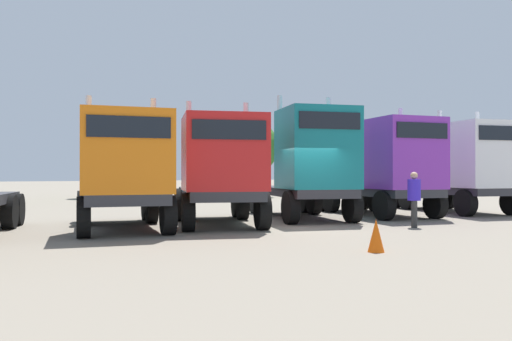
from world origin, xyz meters
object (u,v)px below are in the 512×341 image
object	(u,v)px
semi_truck_red	(221,169)
semi_truck_white	(469,167)
semi_truck_purple	(391,166)
traffic_cone_far	(376,236)
visitor_with_camera	(414,195)
semi_truck_teal	(311,163)
semi_truck_orange	(124,169)

from	to	relation	value
semi_truck_red	semi_truck_white	size ratio (longest dim) A/B	0.93
semi_truck_purple	traffic_cone_far	distance (m)	9.49
visitor_with_camera	semi_truck_teal	bearing A→B (deg)	-28.11
semi_truck_red	semi_truck_purple	distance (m)	7.31
semi_truck_purple	visitor_with_camera	xyz separation A→B (m)	(-2.05, -3.30, -0.94)
semi_truck_purple	traffic_cone_far	world-z (taller)	semi_truck_purple
semi_truck_orange	semi_truck_white	distance (m)	14.38
semi_truck_red	semi_truck_purple	size ratio (longest dim) A/B	0.94
semi_truck_orange	semi_truck_teal	xyz separation A→B (m)	(6.76, 0.47, 0.23)
semi_truck_orange	traffic_cone_far	size ratio (longest dim) A/B	8.71
semi_truck_red	semi_truck_white	world-z (taller)	semi_truck_white
semi_truck_teal	visitor_with_camera	size ratio (longest dim) A/B	3.76
semi_truck_white	visitor_with_camera	distance (m)	6.85
semi_truck_purple	visitor_with_camera	distance (m)	3.99
semi_truck_white	semi_truck_teal	bearing A→B (deg)	-81.46
semi_truck_orange	semi_truck_purple	size ratio (longest dim) A/B	0.92
semi_truck_orange	visitor_with_camera	xyz separation A→B (m)	(8.31, -2.98, -0.81)
semi_truck_teal	semi_truck_white	world-z (taller)	semi_truck_teal
semi_truck_red	semi_truck_teal	bearing A→B (deg)	113.64
semi_truck_red	visitor_with_camera	world-z (taller)	semi_truck_red
semi_truck_red	semi_truck_teal	distance (m)	3.74
semi_truck_purple	semi_truck_white	xyz separation A→B (m)	(4.01, -0.26, -0.00)
semi_truck_orange	semi_truck_white	world-z (taller)	semi_truck_white
semi_truck_white	visitor_with_camera	size ratio (longest dim) A/B	3.92
semi_truck_white	visitor_with_camera	world-z (taller)	semi_truck_white
semi_truck_orange	traffic_cone_far	world-z (taller)	semi_truck_orange
visitor_with_camera	traffic_cone_far	bearing A→B (deg)	75.18
semi_truck_red	semi_truck_purple	bearing A→B (deg)	108.92
semi_truck_orange	semi_truck_teal	bearing A→B (deg)	103.19
semi_truck_teal	semi_truck_red	bearing A→B (deg)	-69.04
semi_truck_purple	traffic_cone_far	size ratio (longest dim) A/B	9.44
semi_truck_orange	semi_truck_teal	distance (m)	6.78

